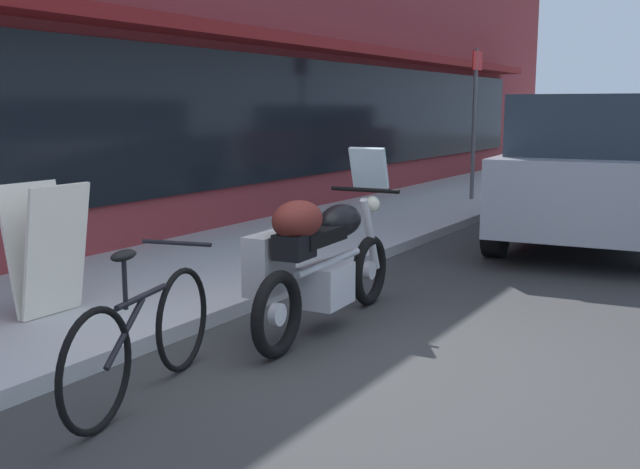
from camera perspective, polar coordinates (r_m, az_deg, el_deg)
The scene contains 8 objects.
ground_plane at distance 5.16m, azimuth -0.38°, elevation -9.76°, with size 80.00×80.00×0.00m, color #333333.
storefront_building at distance 13.48m, azimuth 2.30°, elevation 16.13°, with size 23.21×0.90×6.61m.
sidewalk_curb at distance 14.16m, azimuth 10.13°, elevation 2.81°, with size 30.00×2.60×0.12m.
touring_motorcycle at distance 5.71m, azimuth -0.21°, elevation -1.65°, with size 2.20×0.62×1.38m.
parked_bicycle at distance 4.58m, azimuth -13.33°, elevation -7.64°, with size 1.65×0.58×0.93m.
parked_minivan at distance 10.09m, azimuth 20.36°, elevation 4.85°, with size 4.78×2.37×1.85m.
sandwich_board_sign at distance 6.14m, azimuth -20.11°, elevation -1.07°, with size 0.55×0.43×1.02m.
parking_sign_pole at distance 13.40m, azimuth 11.71°, elevation 9.17°, with size 0.44×0.07×2.58m.
Camera 1 is at (-4.17, -2.52, 1.72)m, focal length 41.99 mm.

